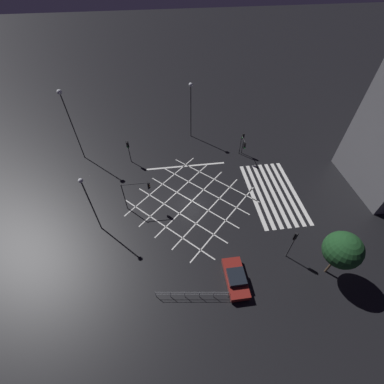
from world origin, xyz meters
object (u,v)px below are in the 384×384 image
street_lamp_east (191,99)px  street_lamp_west (88,198)px  traffic_light_se_main (243,144)px  waiting_car (236,278)px  traffic_light_sw_main (293,240)px  street_tree_near (343,250)px  street_lamp_far (66,110)px  traffic_light_ne_main (128,148)px  traffic_light_se_cross (243,139)px  traffic_light_median_north (137,190)px

street_lamp_east → street_lamp_west: bearing=143.2°
traffic_light_se_main → waiting_car: 19.08m
traffic_light_sw_main → street_tree_near: 4.14m
street_lamp_east → street_lamp_far: size_ratio=0.85×
traffic_light_ne_main → traffic_light_se_cross: traffic_light_ne_main is taller
street_lamp_far → street_tree_near: (-21.59, -26.56, -3.54)m
traffic_light_sw_main → street_lamp_east: (22.67, 7.04, 3.47)m
traffic_light_median_north → street_tree_near: 21.26m
street_lamp_east → street_lamp_west: 20.77m
street_tree_near → waiting_car: size_ratio=1.39×
street_lamp_west → waiting_car: (-8.09, -13.54, -4.57)m
street_tree_near → traffic_light_sw_main: bearing=55.6°
street_tree_near → traffic_light_median_north: bearing=59.3°
traffic_light_se_main → street_lamp_west: street_lamp_west is taller
traffic_light_median_north → street_lamp_east: street_lamp_east is taller
traffic_light_se_main → traffic_light_se_cross: bearing=165.6°
traffic_light_se_main → street_lamp_west: bearing=-62.0°
traffic_light_ne_main → waiting_car: 22.14m
street_lamp_west → waiting_car: size_ratio=1.87×
street_lamp_east → street_tree_near: size_ratio=1.50×
street_lamp_west → waiting_car: bearing=-120.9°
street_lamp_east → waiting_car: bearing=-177.4°
street_lamp_east → traffic_light_se_main: bearing=-134.7°
traffic_light_median_north → street_tree_near: street_tree_near is taller
traffic_light_sw_main → street_lamp_west: 20.53m
traffic_light_se_main → street_tree_near: bearing=11.5°
traffic_light_sw_main → traffic_light_se_main: bearing=1.7°
traffic_light_median_north → street_lamp_far: bearing=127.7°
traffic_light_median_north → street_lamp_east: size_ratio=0.48×
traffic_light_se_cross → traffic_light_median_north: bearing=30.4°
traffic_light_ne_main → street_lamp_east: bearing=119.4°
traffic_light_sw_main → street_lamp_west: street_lamp_west is taller
traffic_light_se_cross → street_lamp_far: bearing=-5.0°
traffic_light_se_main → street_lamp_east: street_lamp_east is taller
traffic_light_ne_main → street_lamp_west: 11.99m
traffic_light_ne_main → street_lamp_far: bearing=-106.1°
traffic_light_median_north → street_lamp_far: (10.74, 8.30, 4.53)m
traffic_light_se_cross → street_lamp_east: size_ratio=0.40×
traffic_light_ne_main → street_lamp_west: street_lamp_west is taller
street_tree_near → traffic_light_se_main: bearing=11.5°
traffic_light_sw_main → waiting_car: bearing=108.7°
traffic_light_sw_main → street_lamp_far: 30.65m
street_lamp_west → street_lamp_far: size_ratio=0.76×
traffic_light_ne_main → street_lamp_east: (5.29, -9.40, 3.81)m
traffic_light_median_north → waiting_car: 14.19m
traffic_light_median_north → waiting_car: (-10.63, -9.06, -2.50)m
traffic_light_sw_main → traffic_light_ne_main: bearing=43.4°
street_lamp_east → waiting_car: size_ratio=2.09×
traffic_light_se_main → street_lamp_east: 10.04m
traffic_light_ne_main → street_tree_near: 27.85m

